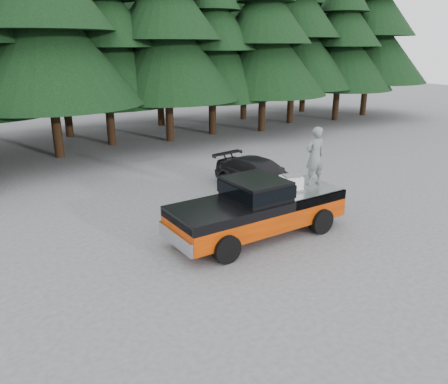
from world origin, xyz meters
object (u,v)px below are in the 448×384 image
air_compressor (291,184)px  pickup_truck (258,216)px  parked_car (260,175)px  man_on_bed (315,156)px

air_compressor → pickup_truck: bearing=-166.6°
air_compressor → parked_car: bearing=83.0°
pickup_truck → parked_car: bearing=51.0°
man_on_bed → pickup_truck: bearing=5.9°
man_on_bed → parked_car: (0.58, 3.63, -1.66)m
air_compressor → parked_car: size_ratio=0.14×
air_compressor → man_on_bed: man_on_bed is taller
air_compressor → parked_car: air_compressor is taller
pickup_truck → man_on_bed: (2.33, -0.03, 1.66)m
man_on_bed → air_compressor: bearing=9.5°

